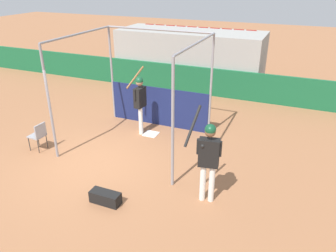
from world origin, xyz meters
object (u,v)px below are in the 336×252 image
at_px(equipment_bag, 105,197).
at_px(player_batter, 140,99).
at_px(player_waiting, 208,155).
at_px(folding_chair, 39,134).

bearing_deg(equipment_bag, player_batter, 104.57).
bearing_deg(player_batter, equipment_bag, -159.35).
height_order(player_batter, equipment_bag, player_batter).
bearing_deg(player_waiting, equipment_bag, 15.64).
distance_m(player_waiting, folding_chair, 5.18).
xyz_separation_m(player_waiting, equipment_bag, (-2.04, -0.97, -1.03)).
bearing_deg(equipment_bag, folding_chair, 156.19).
distance_m(folding_chair, equipment_bag, 3.38).
xyz_separation_m(player_batter, folding_chair, (-2.16, -2.18, -0.62)).
height_order(player_batter, player_waiting, player_waiting).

